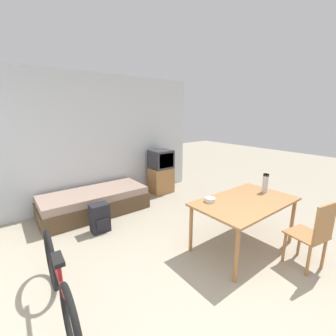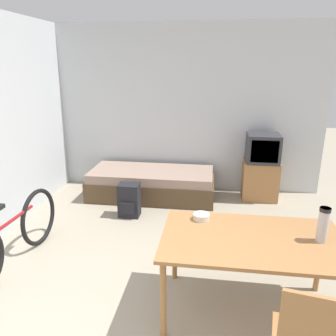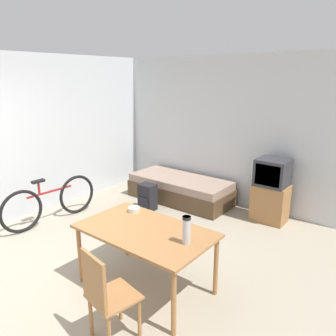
{
  "view_description": "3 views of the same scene",
  "coord_description": "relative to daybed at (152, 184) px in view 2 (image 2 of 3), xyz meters",
  "views": [
    {
      "loc": [
        -1.64,
        -0.8,
        1.93
      ],
      "look_at": [
        0.55,
        2.05,
        1.04
      ],
      "focal_mm": 24.0,
      "sensor_mm": 36.0,
      "label": 1
    },
    {
      "loc": [
        0.67,
        -1.56,
        2.08
      ],
      "look_at": [
        0.18,
        1.91,
        0.96
      ],
      "focal_mm": 35.0,
      "sensor_mm": 36.0,
      "label": 2
    },
    {
      "loc": [
        3.22,
        -1.51,
        2.33
      ],
      "look_at": [
        0.5,
        1.95,
        1.09
      ],
      "focal_mm": 35.0,
      "sensor_mm": 36.0,
      "label": 3
    }
  ],
  "objects": [
    {
      "name": "dining_table",
      "position": [
        1.3,
        -2.44,
        0.43
      ],
      "size": [
        1.48,
        0.88,
        0.72
      ],
      "color": "#9E6B3D",
      "rests_on": "ground_plane"
    },
    {
      "name": "wall_back",
      "position": [
        0.28,
        0.54,
        1.13
      ],
      "size": [
        4.85,
        0.06,
        2.7
      ],
      "color": "silver",
      "rests_on": "ground_plane"
    },
    {
      "name": "backpack",
      "position": [
        -0.18,
        -0.74,
        0.01
      ],
      "size": [
        0.29,
        0.25,
        0.48
      ],
      "color": "black",
      "rests_on": "ground_plane"
    },
    {
      "name": "mate_bowl",
      "position": [
        0.88,
        -2.16,
        0.53
      ],
      "size": [
        0.15,
        0.15,
        0.06
      ],
      "color": "beige",
      "rests_on": "dining_table"
    },
    {
      "name": "tv",
      "position": [
        1.71,
        0.16,
        0.31
      ],
      "size": [
        0.54,
        0.46,
        1.06
      ],
      "color": "#9E6B3D",
      "rests_on": "ground_plane"
    },
    {
      "name": "daybed",
      "position": [
        0.0,
        0.0,
        0.0
      ],
      "size": [
        2.0,
        0.86,
        0.45
      ],
      "color": "#4C3823",
      "rests_on": "ground_plane"
    },
    {
      "name": "bicycle",
      "position": [
        -1.09,
        -2.09,
        0.13
      ],
      "size": [
        0.12,
        1.67,
        0.76
      ],
      "color": "black",
      "rests_on": "ground_plane"
    },
    {
      "name": "thermos_flask",
      "position": [
        1.84,
        -2.42,
        0.66
      ],
      "size": [
        0.09,
        0.09,
        0.29
      ],
      "color": "#B7B7BC",
      "rests_on": "dining_table"
    }
  ]
}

